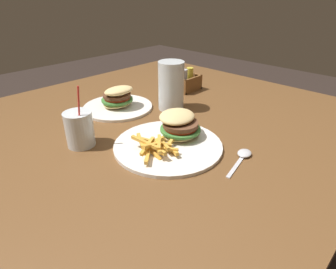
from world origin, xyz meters
TOP-DOWN VIEW (x-y plane):
  - dining_table at (0.00, 0.00)m, footprint 1.52×1.25m
  - meal_plate_near at (-0.01, -0.16)m, footprint 0.31×0.31m
  - beer_glass at (0.18, 0.03)m, footprint 0.10×0.10m
  - juice_glass at (-0.20, 0.03)m, footprint 0.08×0.08m
  - spoon at (0.07, -0.35)m, footprint 0.15×0.05m
  - meal_plate_far at (0.04, 0.17)m, footprint 0.26×0.26m
  - condiment_caddy at (0.39, 0.13)m, footprint 0.11×0.08m

SIDE VIEW (x-z plane):
  - dining_table at x=0.00m, z-range 0.30..1.05m
  - spoon at x=0.07m, z-range 0.75..0.76m
  - meal_plate_near at x=-0.01m, z-range 0.73..0.82m
  - meal_plate_far at x=0.04m, z-range 0.73..0.83m
  - condiment_caddy at x=0.39m, z-range 0.74..0.83m
  - juice_glass at x=-0.20m, z-range 0.71..0.89m
  - beer_glass at x=0.18m, z-range 0.74..0.92m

